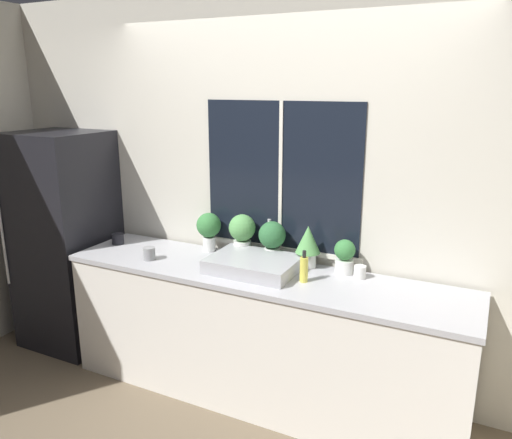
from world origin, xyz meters
TOP-DOWN VIEW (x-y plane):
  - ground_plane at (0.00, 0.00)m, footprint 14.00×14.00m
  - wall_back at (0.00, 0.67)m, footprint 8.00×0.09m
  - wall_left at (-2.35, 1.50)m, footprint 0.06×7.00m
  - counter at (0.00, 0.30)m, footprint 2.70×0.62m
  - refrigerator at (-1.74, 0.34)m, footprint 0.67×0.68m
  - sink at (-0.05, 0.31)m, footprint 0.56×0.47m
  - potted_plant_far_left at (-0.51, 0.53)m, footprint 0.18×0.18m
  - potted_plant_left at (-0.24, 0.53)m, footprint 0.19×0.19m
  - potted_plant_center at (-0.01, 0.53)m, footprint 0.18×0.18m
  - potted_plant_right at (0.24, 0.53)m, footprint 0.16×0.16m
  - potted_plant_far_right at (0.49, 0.53)m, footprint 0.13×0.13m
  - soap_bottle at (0.31, 0.28)m, footprint 0.05×0.05m
  - mug_black at (-1.22, 0.36)m, footprint 0.09×0.09m
  - mug_grey at (-0.79, 0.18)m, footprint 0.08×0.08m
  - mug_white at (0.61, 0.49)m, footprint 0.08×0.08m

SIDE VIEW (x-z plane):
  - ground_plane at x=0.00m, z-range 0.00..0.00m
  - counter at x=0.00m, z-range 0.00..0.90m
  - refrigerator at x=-1.74m, z-range 0.00..1.73m
  - mug_black at x=-1.22m, z-range 0.90..0.98m
  - mug_white at x=0.61m, z-range 0.90..0.98m
  - mug_grey at x=-0.79m, z-range 0.90..0.99m
  - sink at x=-0.05m, z-range 0.80..1.09m
  - soap_bottle at x=0.31m, z-range 0.89..1.09m
  - potted_plant_far_right at x=0.49m, z-range 0.91..1.13m
  - potted_plant_right at x=0.24m, z-range 0.92..1.21m
  - potted_plant_center at x=-0.01m, z-range 0.93..1.21m
  - potted_plant_far_left at x=-0.51m, z-range 0.94..1.22m
  - potted_plant_left at x=-0.24m, z-range 0.93..1.23m
  - wall_left at x=-2.35m, z-range 0.00..2.70m
  - wall_back at x=0.00m, z-range 0.00..2.70m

